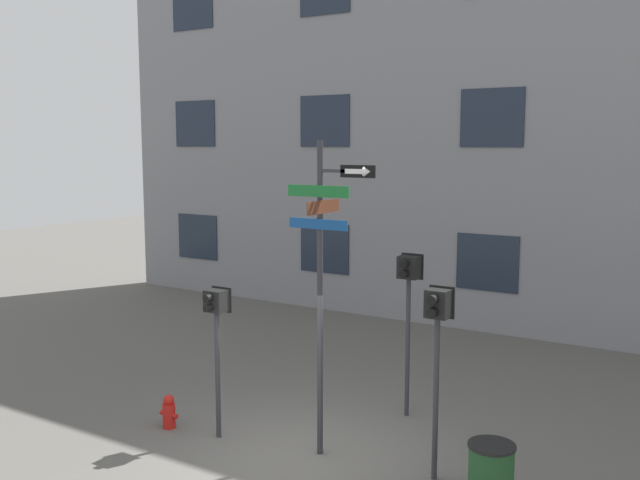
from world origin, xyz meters
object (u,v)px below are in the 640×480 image
at_px(street_sign_pole, 324,271).
at_px(fire_hydrant, 169,412).
at_px(trash_bin, 491,476).
at_px(pedestrian_signal_across, 408,289).
at_px(pedestrian_signal_left, 216,321).
at_px(pedestrian_signal_right, 437,330).

distance_m(street_sign_pole, fire_hydrant, 3.82).
height_order(street_sign_pole, fire_hydrant, street_sign_pole).
bearing_deg(street_sign_pole, trash_bin, -4.86).
height_order(pedestrian_signal_across, fire_hydrant, pedestrian_signal_across).
xyz_separation_m(pedestrian_signal_left, fire_hydrant, (-0.95, -0.15, -1.67)).
xyz_separation_m(pedestrian_signal_left, trash_bin, (4.52, 0.11, -1.50)).
distance_m(pedestrian_signal_left, pedestrian_signal_right, 3.61).
distance_m(fire_hydrant, trash_bin, 5.48).
distance_m(pedestrian_signal_left, pedestrian_signal_across, 3.33).
height_order(street_sign_pole, trash_bin, street_sign_pole).
bearing_deg(street_sign_pole, pedestrian_signal_across, 79.54).
height_order(street_sign_pole, pedestrian_signal_left, street_sign_pole).
xyz_separation_m(pedestrian_signal_across, trash_bin, (2.32, -2.37, -1.83)).
bearing_deg(pedestrian_signal_right, pedestrian_signal_across, 124.48).
relative_size(pedestrian_signal_left, pedestrian_signal_right, 0.89).
distance_m(street_sign_pole, pedestrian_signal_right, 1.90).
xyz_separation_m(pedestrian_signal_right, fire_hydrant, (-4.52, -0.64, -1.91)).
height_order(street_sign_pole, pedestrian_signal_across, street_sign_pole).
relative_size(pedestrian_signal_right, pedestrian_signal_across, 0.97).
relative_size(pedestrian_signal_across, fire_hydrant, 5.01).
bearing_deg(fire_hydrant, pedestrian_signal_left, 8.81).
bearing_deg(pedestrian_signal_left, fire_hydrant, -171.19).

